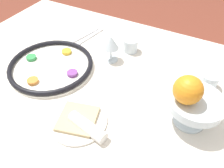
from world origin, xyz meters
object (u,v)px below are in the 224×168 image
Objects in this scene: cup_near at (209,81)px; seder_plate at (51,66)px; orange_fruit at (188,90)px; bread_plate at (78,120)px; napkin_roll at (87,127)px; fruit_stand at (195,105)px; wine_glass at (111,43)px; cup_far at (131,45)px.

seder_plate is at bearing -161.75° from cup_near.
orange_fruit is 0.37m from bread_plate.
orange_fruit is 0.33m from napkin_roll.
orange_fruit is 0.44× the size of bread_plate.
orange_fruit reaches higher than fruit_stand.
seder_plate is at bearing -138.87° from wine_glass.
wine_glass is at bearing 156.32° from fruit_stand.
wine_glass reaches higher than seder_plate.
orange_fruit is 0.26m from cup_near.
cup_far is at bearing 48.48° from seder_plate.
fruit_stand is 0.08m from orange_fruit.
seder_plate is at bearing -179.91° from fruit_stand.
bread_plate is 2.96× the size of cup_far.
orange_fruit is at bearing 34.94° from napkin_roll.
seder_plate is 2.44× the size of napkin_roll.
fruit_stand is at bearing -96.30° from cup_near.
bread_plate is 0.52m from cup_near.
cup_near is at bearing 4.00° from wine_glass.
cup_near reaches higher than seder_plate.
wine_glass reaches higher than bread_plate.
seder_plate is 0.65m from cup_near.
cup_near is (0.06, 0.22, -0.12)m from orange_fruit.
napkin_roll is at bearing -17.84° from bread_plate.
cup_near reaches higher than napkin_roll.
napkin_roll is (0.11, -0.37, -0.07)m from wine_glass.
bread_plate is 1.36× the size of napkin_roll.
cup_near is (0.30, 0.40, 0.01)m from napkin_roll.
cup_far reaches higher than seder_plate.
wine_glass is 1.38× the size of orange_fruit.
wine_glass is 0.37m from bread_plate.
seder_plate is 0.58m from orange_fruit.
wine_glass is 0.13m from cup_far.
cup_near is (0.35, 0.38, 0.02)m from bread_plate.
cup_near is at bearing -11.57° from cup_far.
wine_glass is at bearing -114.42° from cup_far.
wine_glass reaches higher than napkin_roll.
wine_glass reaches higher than cup_far.
seder_plate reaches higher than bread_plate.
wine_glass reaches higher than fruit_stand.
cup_near is 0.38m from cup_far.
napkin_roll is 2.18× the size of cup_far.
napkin_roll is 0.50m from cup_near.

